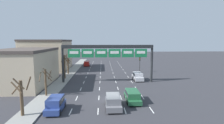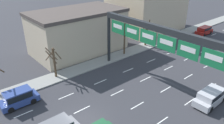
{
  "view_description": "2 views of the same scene",
  "coord_description": "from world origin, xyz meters",
  "px_view_note": "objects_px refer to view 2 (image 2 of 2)",
  "views": [
    {
      "loc": [
        -1.05,
        -24.35,
        8.52
      ],
      "look_at": [
        0.86,
        11.1,
        4.17
      ],
      "focal_mm": 28.0,
      "sensor_mm": 36.0,
      "label": 1
    },
    {
      "loc": [
        14.66,
        -8.63,
        14.54
      ],
      "look_at": [
        -2.08,
        5.54,
        4.05
      ],
      "focal_mm": 35.0,
      "sensor_mm": 36.0,
      "label": 2
    }
  ],
  "objects_px": {
    "tree_bare_closest": "(54,61)",
    "tree_bare_third": "(125,36)",
    "suv_red": "(204,30)",
    "tree_bare_furthest": "(146,32)",
    "sign_gantry": "(159,38)",
    "suv_blue": "(19,97)",
    "suv_silver": "(211,96)"
  },
  "relations": [
    {
      "from": "tree_bare_closest",
      "to": "tree_bare_third",
      "type": "relative_size",
      "value": 0.82
    },
    {
      "from": "suv_red",
      "to": "tree_bare_third",
      "type": "xyz_separation_m",
      "value": [
        -3.01,
        -19.98,
        2.29
      ]
    },
    {
      "from": "tree_bare_furthest",
      "to": "tree_bare_third",
      "type": "bearing_deg",
      "value": -85.47
    },
    {
      "from": "sign_gantry",
      "to": "suv_blue",
      "type": "height_order",
      "value": "sign_gantry"
    },
    {
      "from": "tree_bare_third",
      "to": "tree_bare_closest",
      "type": "bearing_deg",
      "value": -91.32
    },
    {
      "from": "sign_gantry",
      "to": "tree_bare_third",
      "type": "xyz_separation_m",
      "value": [
        -9.43,
        3.7,
        -3.05
      ]
    },
    {
      "from": "sign_gantry",
      "to": "suv_blue",
      "type": "xyz_separation_m",
      "value": [
        -6.79,
        -14.46,
        -5.27
      ]
    },
    {
      "from": "suv_blue",
      "to": "tree_bare_third",
      "type": "height_order",
      "value": "tree_bare_third"
    },
    {
      "from": "suv_silver",
      "to": "tree_bare_furthest",
      "type": "xyz_separation_m",
      "value": [
        -16.36,
        7.62,
        1.65
      ]
    },
    {
      "from": "sign_gantry",
      "to": "tree_bare_furthest",
      "type": "relative_size",
      "value": 3.84
    },
    {
      "from": "suv_silver",
      "to": "tree_bare_third",
      "type": "height_order",
      "value": "tree_bare_third"
    },
    {
      "from": "tree_bare_closest",
      "to": "tree_bare_third",
      "type": "distance_m",
      "value": 12.35
    },
    {
      "from": "suv_blue",
      "to": "suv_red",
      "type": "xyz_separation_m",
      "value": [
        0.38,
        38.13,
        -0.06
      ]
    },
    {
      "from": "suv_silver",
      "to": "suv_red",
      "type": "distance_m",
      "value": 25.55
    },
    {
      "from": "sign_gantry",
      "to": "suv_red",
      "type": "bearing_deg",
      "value": 105.16
    },
    {
      "from": "tree_bare_furthest",
      "to": "sign_gantry",
      "type": "bearing_deg",
      "value": -43.15
    },
    {
      "from": "sign_gantry",
      "to": "suv_silver",
      "type": "relative_size",
      "value": 4.11
    },
    {
      "from": "suv_blue",
      "to": "sign_gantry",
      "type": "bearing_deg",
      "value": 64.83
    },
    {
      "from": "tree_bare_third",
      "to": "tree_bare_furthest",
      "type": "bearing_deg",
      "value": 94.53
    },
    {
      "from": "suv_blue",
      "to": "tree_bare_closest",
      "type": "distance_m",
      "value": 6.7
    },
    {
      "from": "tree_bare_closest",
      "to": "suv_silver",
      "type": "bearing_deg",
      "value": 32.33
    },
    {
      "from": "tree_bare_third",
      "to": "tree_bare_furthest",
      "type": "distance_m",
      "value": 5.61
    },
    {
      "from": "suv_silver",
      "to": "suv_red",
      "type": "bearing_deg",
      "value": 120.35
    },
    {
      "from": "suv_blue",
      "to": "suv_silver",
      "type": "height_order",
      "value": "suv_blue"
    },
    {
      "from": "suv_blue",
      "to": "tree_bare_closest",
      "type": "bearing_deg",
      "value": 116.59
    },
    {
      "from": "suv_red",
      "to": "tree_bare_third",
      "type": "height_order",
      "value": "tree_bare_third"
    },
    {
      "from": "suv_red",
      "to": "tree_bare_third",
      "type": "relative_size",
      "value": 0.8
    },
    {
      "from": "tree_bare_closest",
      "to": "tree_bare_third",
      "type": "xyz_separation_m",
      "value": [
        0.28,
        12.33,
        0.67
      ]
    },
    {
      "from": "sign_gantry",
      "to": "tree_bare_closest",
      "type": "xyz_separation_m",
      "value": [
        -9.71,
        -8.63,
        -3.72
      ]
    },
    {
      "from": "suv_red",
      "to": "tree_bare_third",
      "type": "bearing_deg",
      "value": -98.58
    },
    {
      "from": "suv_blue",
      "to": "tree_bare_furthest",
      "type": "xyz_separation_m",
      "value": [
        -3.07,
        23.71,
        1.59
      ]
    },
    {
      "from": "suv_silver",
      "to": "suv_red",
      "type": "xyz_separation_m",
      "value": [
        -12.91,
        22.05,
        -0.01
      ]
    }
  ]
}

